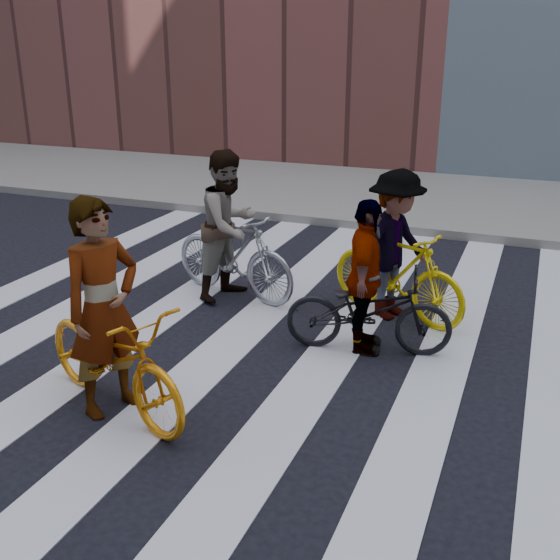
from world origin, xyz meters
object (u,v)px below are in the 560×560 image
Objects in this scene: rider_left at (103,308)px; rider_mid at (229,225)px; bike_yellow_right at (397,273)px; rider_right at (395,245)px; bike_silver_mid at (234,254)px; bike_dark_rear at (368,311)px; bike_yellow_left at (113,356)px; rider_rear at (365,278)px.

rider_left reaches higher than rider_mid.
rider_right is at bearing 113.55° from bike_yellow_right.
rider_left reaches higher than bike_silver_mid.
bike_dark_rear is 0.89× the size of rider_left.
bike_silver_mid is at bearing 116.87° from bike_yellow_right.
rider_mid is (-0.28, 2.86, 0.42)m from bike_yellow_left.
bike_dark_rear is at bearing -101.34° from rider_rear.
bike_yellow_right is at bearing -66.45° from rider_right.
bike_yellow_right is 0.98× the size of rider_mid.
bike_dark_rear is 1.10m from rider_right.
rider_mid is 1.15× the size of rider_rear.
rider_rear reaches higher than bike_yellow_left.
rider_left is 1.10× the size of rider_right.
rider_rear is at bearing 78.66° from bike_dark_rear.
rider_right reaches higher than bike_yellow_left.
rider_mid reaches higher than bike_dark_rear.
rider_rear is (-0.07, -1.02, -0.06)m from rider_right.
bike_dark_rear is (1.75, 1.96, -0.06)m from bike_yellow_left.
bike_yellow_right is at bearing -15.41° from bike_dark_rear.
bike_yellow_left is 1.12× the size of rider_right.
bike_silver_mid is (-0.23, 2.86, 0.05)m from bike_yellow_left.
bike_yellow_right is 1.13× the size of rider_rear.
rider_left is (-1.88, -2.98, 0.41)m from bike_yellow_right.
rider_left reaches higher than bike_dark_rear.
rider_right reaches higher than bike_silver_mid.
rider_left is (-0.05, 0.00, 0.44)m from bike_yellow_left.
bike_yellow_right is (1.83, 2.98, 0.04)m from bike_yellow_left.
bike_silver_mid is 2.14m from rider_rear.
bike_silver_mid is at bearing 116.95° from rider_right.
bike_silver_mid is 2.18m from bike_dark_rear.
bike_yellow_left is at bearing -160.29° from bike_silver_mid.
rider_right is at bearing -71.41° from bike_silver_mid.
rider_mid is at bearing 116.87° from rider_right.
rider_left reaches higher than bike_yellow_left.
rider_left reaches higher than rider_rear.
bike_yellow_right reaches higher than bike_yellow_left.
rider_right is (2.05, 0.12, -0.06)m from rider_mid.
rider_mid is 2.18m from rider_rear.
bike_silver_mid is 1.00× the size of rider_mid.
bike_dark_rear is at bearing -160.53° from bike_yellow_right.
rider_right is (1.78, 2.98, 0.36)m from bike_yellow_left.
bike_yellow_right is 1.07× the size of bike_dark_rear.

